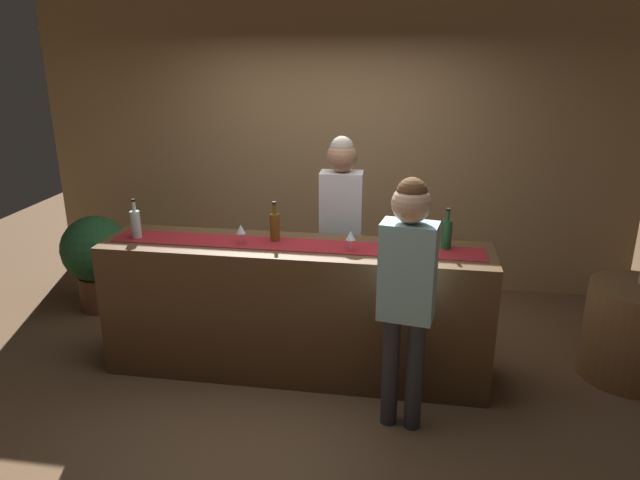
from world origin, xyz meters
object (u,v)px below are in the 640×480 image
at_px(wine_glass_mid_counter, 351,236).
at_px(customer_sipping, 407,280).
at_px(wine_bottle_green, 447,234).
at_px(wine_glass_near_customer, 241,230).
at_px(potted_plant_tall, 96,256).
at_px(wine_bottle_clear, 136,224).
at_px(wine_bottle_amber, 275,227).
at_px(round_side_table, 631,332).
at_px(bartender, 341,217).

height_order(wine_glass_mid_counter, customer_sipping, customer_sipping).
distance_m(wine_bottle_green, wine_glass_mid_counter, 0.68).
relative_size(wine_glass_near_customer, potted_plant_tall, 0.16).
bearing_deg(wine_glass_mid_counter, wine_glass_near_customer, 178.79).
bearing_deg(wine_bottle_clear, potted_plant_tall, 136.00).
xyz_separation_m(wine_bottle_green, potted_plant_tall, (-3.15, 0.71, -0.62)).
distance_m(wine_bottle_amber, wine_glass_mid_counter, 0.58).
relative_size(wine_bottle_green, wine_bottle_amber, 1.00).
distance_m(wine_glass_mid_counter, customer_sipping, 0.67).
distance_m(wine_bottle_clear, round_side_table, 3.81).
height_order(wine_bottle_green, wine_glass_mid_counter, wine_bottle_green).
distance_m(wine_bottle_green, potted_plant_tall, 3.29).
distance_m(customer_sipping, potted_plant_tall, 3.24).
relative_size(wine_bottle_green, bartender, 0.17).
bearing_deg(wine_glass_mid_counter, customer_sipping, -51.99).
relative_size(wine_bottle_clear, wine_glass_mid_counter, 2.10).
relative_size(wine_glass_near_customer, customer_sipping, 0.08).
bearing_deg(wine_bottle_green, bartender, 148.86).
bearing_deg(potted_plant_tall, wine_glass_near_customer, -26.35).
relative_size(wine_glass_near_customer, round_side_table, 0.19).
relative_size(wine_bottle_amber, wine_glass_near_customer, 2.10).
relative_size(wine_bottle_amber, round_side_table, 0.41).
bearing_deg(bartender, wine_glass_near_customer, 40.41).
distance_m(wine_glass_mid_counter, potted_plant_tall, 2.69).
height_order(wine_bottle_green, customer_sipping, customer_sipping).
distance_m(wine_bottle_amber, round_side_table, 2.79).
bearing_deg(customer_sipping, wine_bottle_clear, 174.26).
distance_m(wine_glass_near_customer, bartender, 0.90).
xyz_separation_m(wine_bottle_clear, potted_plant_tall, (-0.86, 0.83, -0.62)).
height_order(wine_bottle_clear, wine_glass_near_customer, wine_bottle_clear).
bearing_deg(wine_bottle_clear, wine_bottle_green, 2.88).
bearing_deg(customer_sipping, wine_bottle_amber, 156.33).
xyz_separation_m(wine_bottle_green, bartender, (-0.81, 0.49, -0.06)).
height_order(bartender, round_side_table, bartender).
bearing_deg(customer_sipping, bartender, 125.00).
relative_size(wine_bottle_amber, potted_plant_tall, 0.33).
xyz_separation_m(wine_bottle_green, wine_bottle_clear, (-2.29, -0.12, 0.00)).
height_order(wine_glass_near_customer, potted_plant_tall, wine_glass_near_customer).
relative_size(wine_bottle_clear, customer_sipping, 0.18).
xyz_separation_m(bartender, customer_sipping, (0.56, -1.15, -0.04)).
xyz_separation_m(wine_bottle_green, wine_glass_mid_counter, (-0.67, -0.13, -0.01)).
relative_size(wine_bottle_clear, potted_plant_tall, 0.33).
bearing_deg(wine_bottle_clear, round_side_table, 5.29).
bearing_deg(customer_sipping, wine_bottle_green, 77.64).
height_order(wine_glass_near_customer, round_side_table, wine_glass_near_customer).
bearing_deg(customer_sipping, round_side_table, 36.91).
xyz_separation_m(wine_bottle_amber, wine_bottle_clear, (-1.05, -0.09, 0.00)).
bearing_deg(wine_bottle_clear, bartender, 22.37).
distance_m(wine_bottle_green, round_side_table, 1.64).
relative_size(customer_sipping, potted_plant_tall, 1.86).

